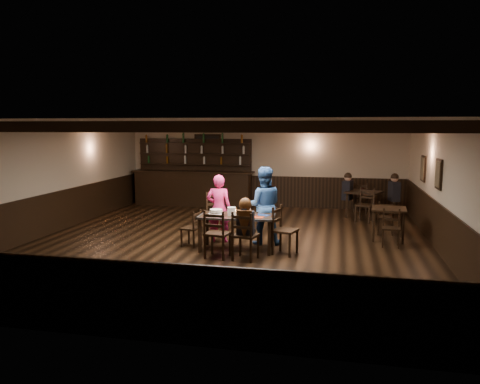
% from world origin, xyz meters
% --- Properties ---
extents(ground, '(10.00, 10.00, 0.00)m').
position_xyz_m(ground, '(0.00, 0.00, 0.00)').
color(ground, black).
rests_on(ground, ground).
extents(room_shell, '(9.02, 10.02, 2.71)m').
position_xyz_m(room_shell, '(0.01, 0.04, 1.75)').
color(room_shell, '#BBAE9B').
rests_on(room_shell, ground).
extents(dining_table, '(1.60, 0.85, 0.75)m').
position_xyz_m(dining_table, '(0.31, -0.59, 0.67)').
color(dining_table, black).
rests_on(dining_table, ground).
extents(chair_near_left, '(0.51, 0.49, 0.98)m').
position_xyz_m(chair_near_left, '(0.05, -1.32, 0.57)').
color(chair_near_left, black).
rests_on(chair_near_left, ground).
extents(chair_near_right, '(0.54, 0.52, 0.97)m').
position_xyz_m(chair_near_right, '(0.62, -1.35, 0.57)').
color(chair_near_right, black).
rests_on(chair_near_right, ground).
extents(chair_end_left, '(0.43, 0.44, 0.80)m').
position_xyz_m(chair_end_left, '(-0.67, -0.50, 0.47)').
color(chair_end_left, black).
rests_on(chair_end_left, ground).
extents(chair_end_right, '(0.55, 0.57, 0.99)m').
position_xyz_m(chair_end_right, '(1.27, -0.68, 0.58)').
color(chair_end_right, black).
rests_on(chair_end_right, ground).
extents(chair_far_pushed, '(0.66, 0.65, 1.03)m').
position_xyz_m(chair_far_pushed, '(-0.50, 0.77, 0.60)').
color(chair_far_pushed, black).
rests_on(chair_far_pushed, ground).
extents(woman_pink, '(0.59, 0.41, 1.54)m').
position_xyz_m(woman_pink, '(-0.24, 0.03, 0.77)').
color(woman_pink, '#FF2965').
rests_on(woman_pink, ground).
extents(man_blue, '(0.96, 0.81, 1.73)m').
position_xyz_m(man_blue, '(0.77, 0.05, 0.86)').
color(man_blue, navy).
rests_on(man_blue, ground).
extents(seated_person, '(0.33, 0.49, 0.80)m').
position_xyz_m(seated_person, '(0.63, -1.29, 0.82)').
color(seated_person, black).
rests_on(seated_person, ground).
extents(cake, '(0.34, 0.34, 0.10)m').
position_xyz_m(cake, '(-0.14, -0.57, 0.80)').
color(cake, white).
rests_on(cake, dining_table).
extents(plate_stack_a, '(0.18, 0.18, 0.17)m').
position_xyz_m(plate_stack_a, '(0.21, -0.61, 0.84)').
color(plate_stack_a, white).
rests_on(plate_stack_a, dining_table).
extents(plate_stack_b, '(0.17, 0.17, 0.20)m').
position_xyz_m(plate_stack_b, '(0.51, -0.54, 0.85)').
color(plate_stack_b, white).
rests_on(plate_stack_b, dining_table).
extents(tea_light, '(0.06, 0.06, 0.06)m').
position_xyz_m(tea_light, '(0.39, -0.45, 0.78)').
color(tea_light, '#A5A8AD').
rests_on(tea_light, dining_table).
extents(salt_shaker, '(0.03, 0.03, 0.08)m').
position_xyz_m(salt_shaker, '(0.63, -0.69, 0.79)').
color(salt_shaker, silver).
rests_on(salt_shaker, dining_table).
extents(pepper_shaker, '(0.04, 0.04, 0.10)m').
position_xyz_m(pepper_shaker, '(0.75, -0.65, 0.80)').
color(pepper_shaker, '#A5A8AD').
rests_on(pepper_shaker, dining_table).
extents(drink_glass, '(0.06, 0.06, 0.10)m').
position_xyz_m(drink_glass, '(0.55, -0.43, 0.80)').
color(drink_glass, silver).
rests_on(drink_glass, dining_table).
extents(menu_red, '(0.31, 0.24, 0.00)m').
position_xyz_m(menu_red, '(0.76, -0.72, 0.75)').
color(menu_red, maroon).
rests_on(menu_red, dining_table).
extents(menu_blue, '(0.35, 0.30, 0.00)m').
position_xyz_m(menu_blue, '(0.84, -0.47, 0.75)').
color(menu_blue, '#0E1E47').
rests_on(menu_blue, dining_table).
extents(bar_counter, '(4.05, 0.70, 2.20)m').
position_xyz_m(bar_counter, '(-2.33, 4.72, 0.73)').
color(bar_counter, black).
rests_on(bar_counter, ground).
extents(back_table_a, '(0.82, 0.82, 0.75)m').
position_xyz_m(back_table_a, '(3.54, 0.99, 0.65)').
color(back_table_a, black).
rests_on(back_table_a, ground).
extents(back_table_b, '(1.14, 1.14, 0.75)m').
position_xyz_m(back_table_b, '(3.11, 3.70, 0.65)').
color(back_table_b, black).
rests_on(back_table_b, ground).
extents(bg_patron_left, '(0.34, 0.44, 0.80)m').
position_xyz_m(bg_patron_left, '(2.66, 3.88, 0.87)').
color(bg_patron_left, black).
rests_on(bg_patron_left, ground).
extents(bg_patron_right, '(0.32, 0.44, 0.81)m').
position_xyz_m(bg_patron_right, '(3.96, 3.89, 0.87)').
color(bg_patron_right, black).
rests_on(bg_patron_right, ground).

